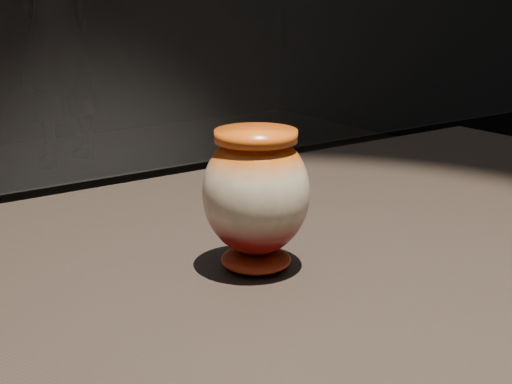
{
  "coord_description": "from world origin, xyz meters",
  "views": [
    {
      "loc": [
        -0.31,
        -0.64,
        1.21
      ],
      "look_at": [
        0.13,
        -0.02,
        0.99
      ],
      "focal_mm": 50.0,
      "sensor_mm": 36.0,
      "label": 1
    }
  ],
  "objects": [
    {
      "name": "visitor",
      "position": [
        1.43,
        4.14,
        0.92
      ],
      "size": [
        0.79,
        0.66,
        1.85
      ],
      "primitive_type": "imported",
      "rotation": [
        0.0,
        0.0,
        3.52
      ],
      "color": "black",
      "rests_on": "ground"
    },
    {
      "name": "main_vase",
      "position": [
        0.13,
        -0.02,
        0.99
      ],
      "size": [
        0.13,
        0.13,
        0.16
      ],
      "rotation": [
        0.0,
        0.0,
        -0.1
      ],
      "color": "#640C08",
      "rests_on": "display_plinth"
    }
  ]
}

